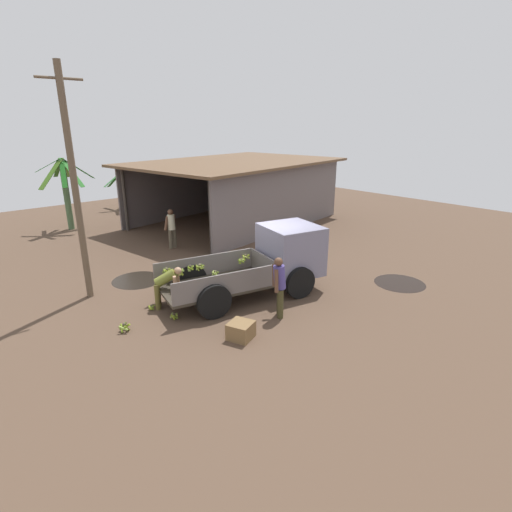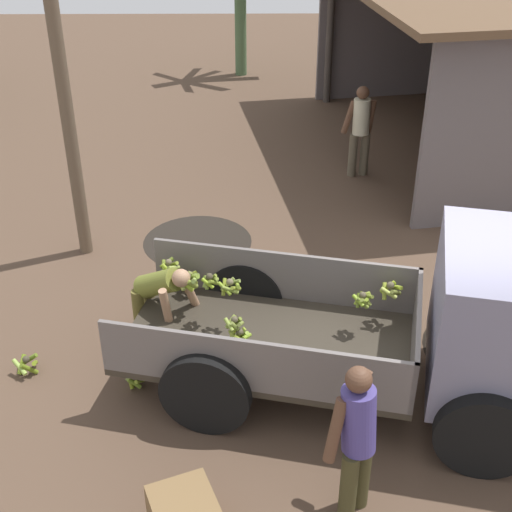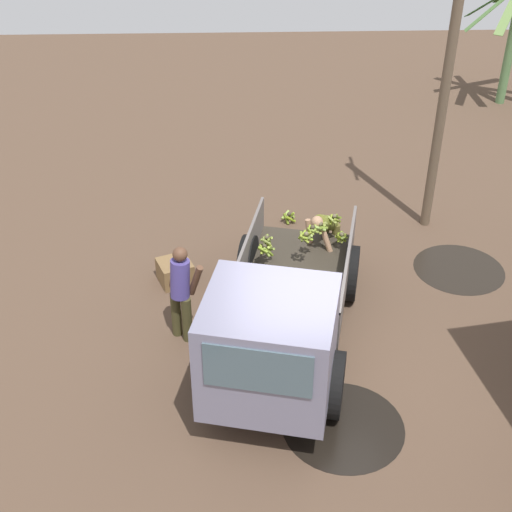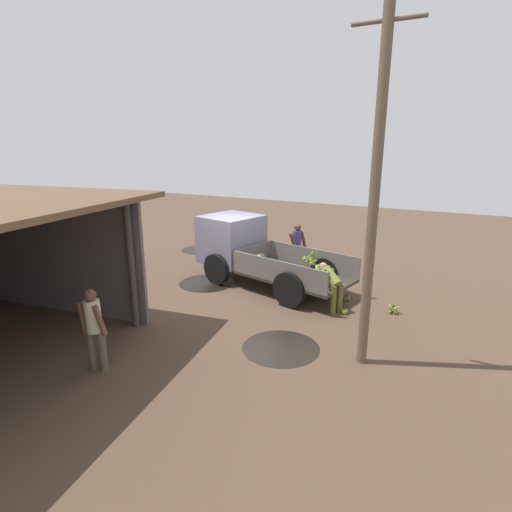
{
  "view_description": "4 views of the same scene",
  "coord_description": "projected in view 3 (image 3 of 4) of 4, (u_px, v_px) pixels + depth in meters",
  "views": [
    {
      "loc": [
        -8.18,
        -8.94,
        4.99
      ],
      "look_at": [
        -1.17,
        -1.0,
        1.42
      ],
      "focal_mm": 28.0,
      "sensor_mm": 36.0,
      "label": 1
    },
    {
      "loc": [
        -2.19,
        -6.47,
        5.46
      ],
      "look_at": [
        -2.13,
        -0.04,
        1.53
      ],
      "focal_mm": 50.0,
      "sensor_mm": 36.0,
      "label": 2
    },
    {
      "loc": [
        7.63,
        -1.2,
        7.45
      ],
      "look_at": [
        -1.69,
        -0.88,
        1.24
      ],
      "focal_mm": 50.0,
      "sensor_mm": 36.0,
      "label": 3
    },
    {
      "loc": [
        -6.1,
        9.87,
        4.16
      ],
      "look_at": [
        -0.89,
        0.09,
        1.05
      ],
      "focal_mm": 28.0,
      "sensor_mm": 36.0,
      "label": 4
    }
  ],
  "objects": [
    {
      "name": "person_worker_loading",
      "position": [
        325.0,
        230.0,
        12.85
      ],
      "size": [
        0.86,
        0.73,
        1.19
      ],
      "rotation": [
        0.0,
        0.0,
        -0.58
      ],
      "color": "brown",
      "rests_on": "ground"
    },
    {
      "name": "person_foreground_visitor",
      "position": [
        181.0,
        289.0,
        11.0
      ],
      "size": [
        0.56,
        0.62,
        1.67
      ],
      "rotation": [
        0.0,
        0.0,
        2.46
      ],
      "color": "#3E3A1F",
      "rests_on": "ground"
    },
    {
      "name": "wooden_crate_0",
      "position": [
        175.0,
        272.0,
        12.65
      ],
      "size": [
        0.72,
        0.72,
        0.41
      ],
      "primitive_type": "cube",
      "rotation": [
        0.0,
        0.0,
        0.38
      ],
      "color": "brown",
      "rests_on": "ground"
    },
    {
      "name": "ground",
      "position": [
        319.0,
        388.0,
        10.51
      ],
      "size": [
        36.0,
        36.0,
        0.0
      ],
      "primitive_type": "plane",
      "color": "brown"
    },
    {
      "name": "mud_patch_1",
      "position": [
        459.0,
        269.0,
        13.08
      ],
      "size": [
        1.65,
        1.65,
        0.01
      ],
      "primitive_type": "cylinder",
      "color": "black",
      "rests_on": "ground"
    },
    {
      "name": "banana_bunch_on_ground_2",
      "position": [
        281.0,
        253.0,
        13.35
      ],
      "size": [
        0.25,
        0.25,
        0.18
      ],
      "color": "#423B2B",
      "rests_on": "ground"
    },
    {
      "name": "banana_bunch_on_ground_0",
      "position": [
        328.0,
        247.0,
        13.55
      ],
      "size": [
        0.18,
        0.18,
        0.16
      ],
      "color": "brown",
      "rests_on": "ground"
    },
    {
      "name": "utility_pole",
      "position": [
        449.0,
        63.0,
        12.59
      ],
      "size": [
        1.17,
        0.19,
        6.5
      ],
      "color": "brown",
      "rests_on": "ground"
    },
    {
      "name": "mud_patch_2",
      "position": [
        343.0,
        426.0,
        9.89
      ],
      "size": [
        1.71,
        1.71,
        0.01
      ],
      "primitive_type": "cylinder",
      "color": "black",
      "rests_on": "ground"
    },
    {
      "name": "cargo_truck",
      "position": [
        276.0,
        332.0,
        9.95
      ],
      "size": [
        5.16,
        2.8,
        1.99
      ],
      "rotation": [
        0.0,
        0.0,
        -0.23
      ],
      "color": "#352E24",
      "rests_on": "ground"
    },
    {
      "name": "banana_bunch_on_ground_1",
      "position": [
        289.0,
        217.0,
        14.4
      ],
      "size": [
        0.31,
        0.3,
        0.24
      ],
      "color": "#413B2A",
      "rests_on": "ground"
    }
  ]
}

